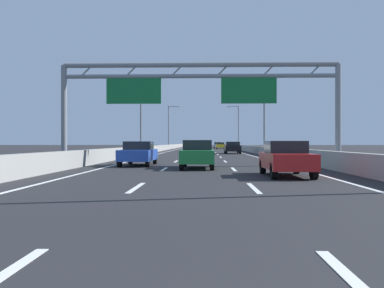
# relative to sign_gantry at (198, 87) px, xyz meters

# --- Properties ---
(ground_plane) EXTENTS (260.00, 260.00, 0.00)m
(ground_plane) POSITION_rel_sign_gantry_xyz_m (0.12, 74.26, -4.85)
(ground_plane) COLOR #262628
(lane_dash_left_1) EXTENTS (0.16, 3.00, 0.01)m
(lane_dash_left_1) POSITION_rel_sign_gantry_xyz_m (-1.68, -13.24, -4.84)
(lane_dash_left_1) COLOR white
(lane_dash_left_1) RESTS_ON ground_plane
(lane_dash_left_2) EXTENTS (0.16, 3.00, 0.01)m
(lane_dash_left_2) POSITION_rel_sign_gantry_xyz_m (-1.68, -4.24, -4.84)
(lane_dash_left_2) COLOR white
(lane_dash_left_2) RESTS_ON ground_plane
(lane_dash_left_3) EXTENTS (0.16, 3.00, 0.01)m
(lane_dash_left_3) POSITION_rel_sign_gantry_xyz_m (-1.68, 4.76, -4.84)
(lane_dash_left_3) COLOR white
(lane_dash_left_3) RESTS_ON ground_plane
(lane_dash_left_4) EXTENTS (0.16, 3.00, 0.01)m
(lane_dash_left_4) POSITION_rel_sign_gantry_xyz_m (-1.68, 13.76, -4.84)
(lane_dash_left_4) COLOR white
(lane_dash_left_4) RESTS_ON ground_plane
(lane_dash_left_5) EXTENTS (0.16, 3.00, 0.01)m
(lane_dash_left_5) POSITION_rel_sign_gantry_xyz_m (-1.68, 22.76, -4.84)
(lane_dash_left_5) COLOR white
(lane_dash_left_5) RESTS_ON ground_plane
(lane_dash_left_6) EXTENTS (0.16, 3.00, 0.01)m
(lane_dash_left_6) POSITION_rel_sign_gantry_xyz_m (-1.68, 31.76, -4.84)
(lane_dash_left_6) COLOR white
(lane_dash_left_6) RESTS_ON ground_plane
(lane_dash_left_7) EXTENTS (0.16, 3.00, 0.01)m
(lane_dash_left_7) POSITION_rel_sign_gantry_xyz_m (-1.68, 40.76, -4.84)
(lane_dash_left_7) COLOR white
(lane_dash_left_7) RESTS_ON ground_plane
(lane_dash_left_8) EXTENTS (0.16, 3.00, 0.01)m
(lane_dash_left_8) POSITION_rel_sign_gantry_xyz_m (-1.68, 49.76, -4.84)
(lane_dash_left_8) COLOR white
(lane_dash_left_8) RESTS_ON ground_plane
(lane_dash_left_9) EXTENTS (0.16, 3.00, 0.01)m
(lane_dash_left_9) POSITION_rel_sign_gantry_xyz_m (-1.68, 58.76, -4.84)
(lane_dash_left_9) COLOR white
(lane_dash_left_9) RESTS_ON ground_plane
(lane_dash_left_10) EXTENTS (0.16, 3.00, 0.01)m
(lane_dash_left_10) POSITION_rel_sign_gantry_xyz_m (-1.68, 67.76, -4.84)
(lane_dash_left_10) COLOR white
(lane_dash_left_10) RESTS_ON ground_plane
(lane_dash_left_11) EXTENTS (0.16, 3.00, 0.01)m
(lane_dash_left_11) POSITION_rel_sign_gantry_xyz_m (-1.68, 76.76, -4.84)
(lane_dash_left_11) COLOR white
(lane_dash_left_11) RESTS_ON ground_plane
(lane_dash_left_12) EXTENTS (0.16, 3.00, 0.01)m
(lane_dash_left_12) POSITION_rel_sign_gantry_xyz_m (-1.68, 85.76, -4.84)
(lane_dash_left_12) COLOR white
(lane_dash_left_12) RESTS_ON ground_plane
(lane_dash_left_13) EXTENTS (0.16, 3.00, 0.01)m
(lane_dash_left_13) POSITION_rel_sign_gantry_xyz_m (-1.68, 94.76, -4.84)
(lane_dash_left_13) COLOR white
(lane_dash_left_13) RESTS_ON ground_plane
(lane_dash_left_14) EXTENTS (0.16, 3.00, 0.01)m
(lane_dash_left_14) POSITION_rel_sign_gantry_xyz_m (-1.68, 103.76, -4.84)
(lane_dash_left_14) COLOR white
(lane_dash_left_14) RESTS_ON ground_plane
(lane_dash_left_15) EXTENTS (0.16, 3.00, 0.01)m
(lane_dash_left_15) POSITION_rel_sign_gantry_xyz_m (-1.68, 112.76, -4.84)
(lane_dash_left_15) COLOR white
(lane_dash_left_15) RESTS_ON ground_plane
(lane_dash_left_16) EXTENTS (0.16, 3.00, 0.01)m
(lane_dash_left_16) POSITION_rel_sign_gantry_xyz_m (-1.68, 121.76, -4.84)
(lane_dash_left_16) COLOR white
(lane_dash_left_16) RESTS_ON ground_plane
(lane_dash_left_17) EXTENTS (0.16, 3.00, 0.01)m
(lane_dash_left_17) POSITION_rel_sign_gantry_xyz_m (-1.68, 130.76, -4.84)
(lane_dash_left_17) COLOR white
(lane_dash_left_17) RESTS_ON ground_plane
(lane_dash_right_1) EXTENTS (0.16, 3.00, 0.01)m
(lane_dash_right_1) POSITION_rel_sign_gantry_xyz_m (1.92, -13.24, -4.84)
(lane_dash_right_1) COLOR white
(lane_dash_right_1) RESTS_ON ground_plane
(lane_dash_right_2) EXTENTS (0.16, 3.00, 0.01)m
(lane_dash_right_2) POSITION_rel_sign_gantry_xyz_m (1.92, -4.24, -4.84)
(lane_dash_right_2) COLOR white
(lane_dash_right_2) RESTS_ON ground_plane
(lane_dash_right_3) EXTENTS (0.16, 3.00, 0.01)m
(lane_dash_right_3) POSITION_rel_sign_gantry_xyz_m (1.92, 4.76, -4.84)
(lane_dash_right_3) COLOR white
(lane_dash_right_3) RESTS_ON ground_plane
(lane_dash_right_4) EXTENTS (0.16, 3.00, 0.01)m
(lane_dash_right_4) POSITION_rel_sign_gantry_xyz_m (1.92, 13.76, -4.84)
(lane_dash_right_4) COLOR white
(lane_dash_right_4) RESTS_ON ground_plane
(lane_dash_right_5) EXTENTS (0.16, 3.00, 0.01)m
(lane_dash_right_5) POSITION_rel_sign_gantry_xyz_m (1.92, 22.76, -4.84)
(lane_dash_right_5) COLOR white
(lane_dash_right_5) RESTS_ON ground_plane
(lane_dash_right_6) EXTENTS (0.16, 3.00, 0.01)m
(lane_dash_right_6) POSITION_rel_sign_gantry_xyz_m (1.92, 31.76, -4.84)
(lane_dash_right_6) COLOR white
(lane_dash_right_6) RESTS_ON ground_plane
(lane_dash_right_7) EXTENTS (0.16, 3.00, 0.01)m
(lane_dash_right_7) POSITION_rel_sign_gantry_xyz_m (1.92, 40.76, -4.84)
(lane_dash_right_7) COLOR white
(lane_dash_right_7) RESTS_ON ground_plane
(lane_dash_right_8) EXTENTS (0.16, 3.00, 0.01)m
(lane_dash_right_8) POSITION_rel_sign_gantry_xyz_m (1.92, 49.76, -4.84)
(lane_dash_right_8) COLOR white
(lane_dash_right_8) RESTS_ON ground_plane
(lane_dash_right_9) EXTENTS (0.16, 3.00, 0.01)m
(lane_dash_right_9) POSITION_rel_sign_gantry_xyz_m (1.92, 58.76, -4.84)
(lane_dash_right_9) COLOR white
(lane_dash_right_9) RESTS_ON ground_plane
(lane_dash_right_10) EXTENTS (0.16, 3.00, 0.01)m
(lane_dash_right_10) POSITION_rel_sign_gantry_xyz_m (1.92, 67.76, -4.84)
(lane_dash_right_10) COLOR white
(lane_dash_right_10) RESTS_ON ground_plane
(lane_dash_right_11) EXTENTS (0.16, 3.00, 0.01)m
(lane_dash_right_11) POSITION_rel_sign_gantry_xyz_m (1.92, 76.76, -4.84)
(lane_dash_right_11) COLOR white
(lane_dash_right_11) RESTS_ON ground_plane
(lane_dash_right_12) EXTENTS (0.16, 3.00, 0.01)m
(lane_dash_right_12) POSITION_rel_sign_gantry_xyz_m (1.92, 85.76, -4.84)
(lane_dash_right_12) COLOR white
(lane_dash_right_12) RESTS_ON ground_plane
(lane_dash_right_13) EXTENTS (0.16, 3.00, 0.01)m
(lane_dash_right_13) POSITION_rel_sign_gantry_xyz_m (1.92, 94.76, -4.84)
(lane_dash_right_13) COLOR white
(lane_dash_right_13) RESTS_ON ground_plane
(lane_dash_right_14) EXTENTS (0.16, 3.00, 0.01)m
(lane_dash_right_14) POSITION_rel_sign_gantry_xyz_m (1.92, 103.76, -4.84)
(lane_dash_right_14) COLOR white
(lane_dash_right_14) RESTS_ON ground_plane
(lane_dash_right_15) EXTENTS (0.16, 3.00, 0.01)m
(lane_dash_right_15) POSITION_rel_sign_gantry_xyz_m (1.92, 112.76, -4.84)
(lane_dash_right_15) COLOR white
(lane_dash_right_15) RESTS_ON ground_plane
(lane_dash_right_16) EXTENTS (0.16, 3.00, 0.01)m
(lane_dash_right_16) POSITION_rel_sign_gantry_xyz_m (1.92, 121.76, -4.84)
(lane_dash_right_16) COLOR white
(lane_dash_right_16) RESTS_ON ground_plane
(lane_dash_right_17) EXTENTS (0.16, 3.00, 0.01)m
(lane_dash_right_17) POSITION_rel_sign_gantry_xyz_m (1.92, 130.76, -4.84)
(lane_dash_right_17) COLOR white
(lane_dash_right_17) RESTS_ON ground_plane
(edge_line_left) EXTENTS (0.16, 176.00, 0.01)m
(edge_line_left) POSITION_rel_sign_gantry_xyz_m (-5.13, 62.26, -4.84)
(edge_line_left) COLOR white
(edge_line_left) RESTS_ON ground_plane
(edge_line_right) EXTENTS (0.16, 176.00, 0.01)m
(edge_line_right) POSITION_rel_sign_gantry_xyz_m (5.37, 62.26, -4.84)
(edge_line_right) COLOR white
(edge_line_right) RESTS_ON ground_plane
(barrier_left) EXTENTS (0.45, 220.00, 0.95)m
(barrier_left) POSITION_rel_sign_gantry_xyz_m (-6.78, 84.26, -4.37)
(barrier_left) COLOR #9E9E99
(barrier_left) RESTS_ON ground_plane
(barrier_right) EXTENTS (0.45, 220.00, 0.95)m
(barrier_right) POSITION_rel_sign_gantry_xyz_m (7.02, 84.26, -4.37)
(barrier_right) COLOR #9E9E99
(barrier_right) RESTS_ON ground_plane
(sign_gantry) EXTENTS (17.32, 0.36, 6.36)m
(sign_gantry) POSITION_rel_sign_gantry_xyz_m (0.00, 0.00, 0.00)
(sign_gantry) COLOR gray
(sign_gantry) RESTS_ON ground_plane
(streetlamp_left_mid) EXTENTS (2.58, 0.28, 9.50)m
(streetlamp_left_mid) POSITION_rel_sign_gantry_xyz_m (-7.34, 26.69, 0.55)
(streetlamp_left_mid) COLOR slate
(streetlamp_left_mid) RESTS_ON ground_plane
(streetlamp_right_mid) EXTENTS (2.58, 0.28, 9.50)m
(streetlamp_right_mid) POSITION_rel_sign_gantry_xyz_m (7.59, 26.69, 0.55)
(streetlamp_right_mid) COLOR slate
(streetlamp_right_mid) RESTS_ON ground_plane
(streetlamp_left_far) EXTENTS (2.58, 0.28, 9.50)m
(streetlamp_left_far) POSITION_rel_sign_gantry_xyz_m (-7.34, 67.15, 0.55)
(streetlamp_left_far) COLOR slate
(streetlamp_left_far) RESTS_ON ground_plane
(streetlamp_right_far) EXTENTS (2.58, 0.28, 9.50)m
(streetlamp_right_far) POSITION_rel_sign_gantry_xyz_m (7.59, 67.15, 0.55)
(streetlamp_right_far) COLOR slate
(streetlamp_right_far) RESTS_ON ground_plane
(red_car) EXTENTS (1.72, 4.13, 1.46)m
(red_car) POSITION_rel_sign_gantry_xyz_m (3.78, -8.59, -4.10)
(red_car) COLOR red
(red_car) RESTS_ON ground_plane
(yellow_car) EXTENTS (1.80, 4.58, 1.42)m
(yellow_car) POSITION_rel_sign_gantry_xyz_m (3.81, 65.67, -4.11)
(yellow_car) COLOR yellow
(yellow_car) RESTS_ON ground_plane
(black_car) EXTENTS (1.88, 4.59, 1.49)m
(black_car) POSITION_rel_sign_gantry_xyz_m (3.84, 26.36, -4.08)
(black_car) COLOR black
(black_car) RESTS_ON ground_plane
(green_car) EXTENTS (1.74, 4.41, 1.52)m
(green_car) POSITION_rel_sign_gantry_xyz_m (0.03, -3.29, -4.08)
(green_car) COLOR #1E7A38
(green_car) RESTS_ON ground_plane
(blue_car) EXTENTS (1.82, 4.62, 1.46)m
(blue_car) POSITION_rel_sign_gantry_xyz_m (-3.58, -0.65, -4.10)
(blue_car) COLOR #2347AD
(blue_car) RESTS_ON ground_plane
(silver_car) EXTENTS (1.84, 4.16, 1.47)m
(silver_car) POSITION_rel_sign_gantry_xyz_m (3.63, 80.07, -4.09)
(silver_car) COLOR #A8ADB2
(silver_car) RESTS_ON ground_plane
(orange_car) EXTENTS (1.72, 4.20, 1.50)m
(orange_car) POSITION_rel_sign_gantry_xyz_m (0.28, 52.75, -4.08)
(orange_car) COLOR orange
(orange_car) RESTS_ON ground_plane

